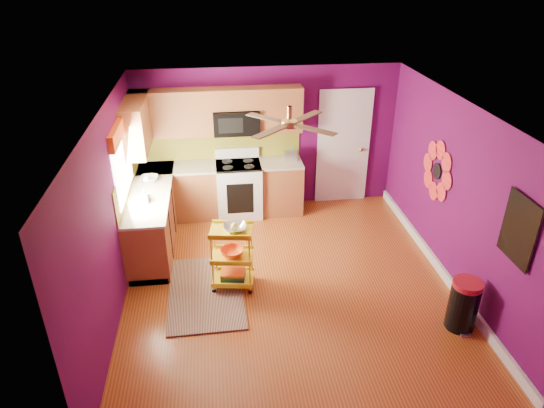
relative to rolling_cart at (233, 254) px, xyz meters
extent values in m
plane|color=brown|center=(0.77, -0.05, -0.52)|extent=(5.00, 5.00, 0.00)
cube|color=#54094C|center=(0.77, 2.45, 0.73)|extent=(4.50, 0.04, 2.50)
cube|color=#54094C|center=(0.77, -2.55, 0.73)|extent=(4.50, 0.04, 2.50)
cube|color=#54094C|center=(-1.48, -0.05, 0.73)|extent=(0.04, 5.00, 2.50)
cube|color=#54094C|center=(3.02, -0.05, 0.73)|extent=(0.04, 5.00, 2.50)
cube|color=silver|center=(0.77, -0.05, 1.98)|extent=(4.50, 5.00, 0.04)
cube|color=white|center=(2.99, -0.05, -0.45)|extent=(0.05, 4.90, 0.14)
cube|color=brown|center=(-1.18, 1.30, -0.07)|extent=(0.60, 2.30, 0.90)
cube|color=brown|center=(-0.08, 2.15, -0.07)|extent=(2.80, 0.60, 0.90)
cube|color=beige|center=(-1.18, 1.30, 0.40)|extent=(0.63, 2.30, 0.04)
cube|color=beige|center=(-0.08, 2.15, 0.40)|extent=(2.80, 0.63, 0.04)
cube|color=black|center=(-1.18, 1.30, -0.47)|extent=(0.54, 2.30, 0.10)
cube|color=black|center=(-0.08, 2.15, -0.47)|extent=(2.80, 0.54, 0.10)
cube|color=white|center=(0.22, 2.12, -0.06)|extent=(0.76, 0.66, 0.92)
cube|color=black|center=(0.22, 2.12, 0.40)|extent=(0.76, 0.62, 0.03)
cube|color=white|center=(0.22, 2.40, 0.52)|extent=(0.76, 0.06, 0.18)
cube|color=black|center=(0.22, 1.79, -0.07)|extent=(0.45, 0.02, 0.55)
cube|color=brown|center=(-0.82, 2.28, 1.30)|extent=(1.32, 0.33, 0.75)
cube|color=brown|center=(0.96, 2.28, 1.30)|extent=(0.72, 0.33, 0.75)
cube|color=brown|center=(0.22, 2.28, 1.51)|extent=(0.76, 0.33, 0.34)
cube|color=brown|center=(-1.32, 1.80, 1.30)|extent=(0.33, 1.30, 0.75)
cube|color=black|center=(0.22, 2.25, 1.13)|extent=(0.76, 0.38, 0.40)
cube|color=brown|center=(-0.08, 2.44, 0.67)|extent=(2.80, 0.01, 0.51)
cube|color=brown|center=(-1.47, 1.30, 0.67)|extent=(0.01, 2.30, 0.51)
cube|color=white|center=(-1.46, 1.00, 1.03)|extent=(0.03, 1.20, 1.00)
cube|color=#FC5B16|center=(-1.43, 1.00, 1.50)|extent=(0.08, 1.35, 0.22)
cube|color=white|center=(2.12, 2.42, 0.50)|extent=(0.85, 0.04, 2.05)
cube|color=white|center=(2.12, 2.40, 0.50)|extent=(0.95, 0.02, 2.15)
sphere|color=#BF8C3F|center=(2.44, 2.37, 0.48)|extent=(0.07, 0.07, 0.07)
cylinder|color=black|center=(3.00, 0.55, 0.83)|extent=(0.01, 0.24, 0.24)
cube|color=teal|center=(3.00, -1.45, 1.03)|extent=(0.03, 0.52, 0.72)
cube|color=black|center=(2.98, -1.45, 1.03)|extent=(0.01, 0.56, 0.76)
cylinder|color=#BF8C3F|center=(0.77, 0.15, 1.90)|extent=(0.06, 0.06, 0.16)
cylinder|color=#BF8C3F|center=(0.77, 0.15, 1.76)|extent=(0.20, 0.20, 0.08)
cube|color=#4C2D19|center=(1.04, 0.41, 1.76)|extent=(0.47, 0.47, 0.01)
cube|color=#4C2D19|center=(0.50, 0.41, 1.76)|extent=(0.47, 0.47, 0.01)
cube|color=#4C2D19|center=(0.50, -0.12, 1.76)|extent=(0.47, 0.47, 0.01)
cube|color=#4C2D19|center=(1.04, -0.12, 1.76)|extent=(0.47, 0.47, 0.01)
cube|color=black|center=(-0.39, -0.11, -0.51)|extent=(1.04, 1.66, 0.02)
cylinder|color=yellow|center=(-0.28, -0.13, -0.05)|extent=(0.02, 0.02, 0.87)
cylinder|color=yellow|center=(0.21, -0.21, -0.05)|extent=(0.02, 0.02, 0.87)
cylinder|color=yellow|center=(-0.23, 0.21, -0.05)|extent=(0.02, 0.02, 0.87)
cylinder|color=yellow|center=(0.27, 0.13, -0.05)|extent=(0.02, 0.02, 0.87)
sphere|color=black|center=(-0.28, -0.13, -0.49)|extent=(0.06, 0.06, 0.06)
sphere|color=black|center=(0.21, -0.21, -0.49)|extent=(0.06, 0.06, 0.06)
sphere|color=black|center=(-0.23, 0.21, -0.49)|extent=(0.06, 0.06, 0.06)
sphere|color=black|center=(0.27, 0.13, -0.49)|extent=(0.06, 0.06, 0.06)
cube|color=yellow|center=(-0.01, 0.00, 0.37)|extent=(0.62, 0.49, 0.03)
cube|color=yellow|center=(-0.01, 0.00, -0.03)|extent=(0.62, 0.49, 0.03)
cube|color=yellow|center=(-0.01, 0.00, -0.40)|extent=(0.62, 0.49, 0.03)
imported|color=beige|center=(0.04, -0.01, 0.42)|extent=(0.35, 0.35, 0.08)
sphere|color=yellow|center=(0.04, -0.01, 0.44)|extent=(0.10, 0.10, 0.10)
imported|color=#FC5B16|center=(-0.01, 0.00, 0.03)|extent=(0.36, 0.36, 0.10)
cube|color=navy|center=(-0.01, 0.00, -0.36)|extent=(0.36, 0.29, 0.04)
cube|color=#267233|center=(-0.01, 0.00, -0.32)|extent=(0.36, 0.29, 0.04)
cube|color=#FC5B16|center=(-0.01, 0.00, -0.29)|extent=(0.36, 0.29, 0.03)
cylinder|color=black|center=(2.74, -1.17, -0.22)|extent=(0.38, 0.38, 0.61)
cylinder|color=#AA1827|center=(2.74, -1.17, 0.12)|extent=(0.36, 0.36, 0.07)
cube|color=beige|center=(2.74, -1.35, -0.51)|extent=(0.13, 0.07, 0.03)
cylinder|color=#15729E|center=(1.17, 2.22, 0.50)|extent=(0.18, 0.18, 0.16)
sphere|color=#15729E|center=(1.17, 2.22, 0.60)|extent=(0.06, 0.06, 0.06)
cube|color=beige|center=(1.12, 2.17, 0.51)|extent=(0.22, 0.15, 0.18)
imported|color=#EA3F72|center=(-1.20, 0.86, 0.52)|extent=(0.09, 0.10, 0.21)
imported|color=white|center=(-1.24, 1.56, 0.49)|extent=(0.12, 0.12, 0.15)
imported|color=white|center=(-1.21, 1.63, 0.45)|extent=(0.28, 0.28, 0.07)
imported|color=white|center=(-1.19, 0.96, 0.47)|extent=(0.13, 0.13, 0.10)
camera|label=1|loc=(-0.15, -5.50, 3.64)|focal=32.00mm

